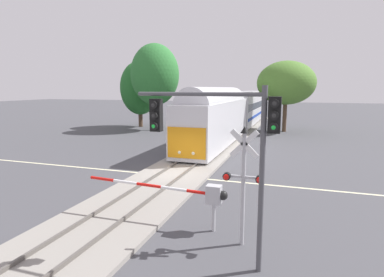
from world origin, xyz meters
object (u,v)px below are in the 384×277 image
Objects in this scene: crossing_gate_near at (197,194)px; traffic_signal_near_right at (225,133)px; oak_behind_train at (155,75)px; elm_centre_background at (286,83)px; pine_left_background at (140,88)px; commuter_train at (235,110)px; crossing_signal_mast at (243,174)px.

crossing_gate_near is 3.80m from traffic_signal_near_right.
oak_behind_train reaches higher than crossing_gate_near.
elm_centre_background is 0.96× the size of pine_left_background.
oak_behind_train is at bearing -166.69° from elm_centre_background.
pine_left_background reaches higher than traffic_signal_near_right.
crossing_gate_near is at bearing -82.36° from commuter_train.
pine_left_background reaches higher than commuter_train.
elm_centre_background is at bearing 89.00° from traffic_signal_near_right.
commuter_train reaches higher than traffic_signal_near_right.
traffic_signal_near_right is 0.60× the size of pine_left_background.
commuter_train is 11.06m from oak_behind_train.
traffic_signal_near_right is 32.21m from oak_behind_train.
traffic_signal_near_right is (5.10, -28.76, 1.32)m from commuter_train.
oak_behind_train is (-13.75, 26.00, 5.65)m from crossing_gate_near.
oak_behind_train is (-15.29, 28.19, 2.95)m from traffic_signal_near_right.
traffic_signal_near_right reaches higher than crossing_signal_mast.
elm_centre_background reaches higher than commuter_train.
elm_centre_background is 0.79× the size of oak_behind_train.
crossing_signal_mast reaches higher than crossing_gate_near.
commuter_train is at bearing 3.21° from oak_behind_train.
elm_centre_background is (0.56, 31.94, 1.91)m from traffic_signal_near_right.
elm_centre_background is (5.66, 3.18, 3.22)m from commuter_train.
crossing_signal_mast is 31.30m from oak_behind_train.
pine_left_background is (-13.79, 2.14, 2.60)m from commuter_train.
commuter_train is at bearing 101.26° from crossing_signal_mast.
elm_centre_background is (0.22, 30.49, 3.49)m from crossing_signal_mast.
oak_behind_train is (-15.62, 26.74, 4.53)m from crossing_signal_mast.
oak_behind_train reaches higher than pine_left_background.
traffic_signal_near_right reaches higher than crossing_gate_near.
traffic_signal_near_right is 0.63× the size of elm_centre_background.
oak_behind_train reaches higher than commuter_train.
traffic_signal_near_right is at bearing -61.53° from oak_behind_train.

